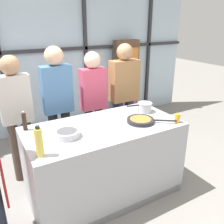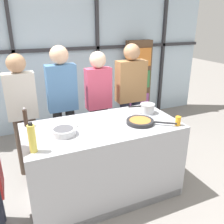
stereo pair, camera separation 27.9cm
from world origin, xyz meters
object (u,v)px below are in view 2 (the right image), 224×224
Objects in this scene: spectator_center_right at (99,99)px; mixing_bowl at (64,131)px; white_plate at (66,125)px; juice_glass_near at (178,121)px; saucepan at (147,108)px; pepper_grinder at (25,118)px; spectator_center_left at (63,100)px; spectator_far_left at (22,108)px; spectator_far_right at (131,93)px; oil_bottle at (32,138)px; frying_pan at (141,122)px.

mixing_bowl is at bearing 50.82° from spectator_center_right.
juice_glass_near is at bearing -23.08° from white_plate.
mixing_bowl is (-1.12, -0.18, -0.03)m from saucepan.
pepper_grinder is at bearing 157.00° from juice_glass_near.
spectator_center_left is at bearing 43.48° from pepper_grinder.
spectator_far_left is 1.58m from spectator_far_right.
saucepan is (0.40, -0.70, 0.03)m from spectator_center_right.
saucepan is 1.32× the size of mixing_bowl.
spectator_far_left reaches higher than oil_bottle.
pepper_grinder reaches higher than juice_glass_near.
white_plate is at bearing 29.78° from spectator_far_right.
frying_pan is 1.30m from pepper_grinder.
spectator_far_right reaches higher than pepper_grinder.
spectator_far_left is 6.55× the size of mixing_bowl.
spectator_center_left is 1.23m from oil_bottle.
spectator_center_right is 1.28m from juice_glass_near.
juice_glass_near reaches higher than frying_pan.
mixing_bowl is (-0.19, -0.88, -0.05)m from spectator_center_left.
spectator_center_left is 0.53m from spectator_center_right.
spectator_center_left is at bearing -180.00° from spectator_far_left.
frying_pan is at bearing 68.73° from spectator_far_right.
oil_bottle is (-0.52, -1.11, 0.05)m from spectator_center_left.
white_plate is at bearing 47.68° from oil_bottle.
spectator_center_left is at bearing 65.06° from oil_bottle.
pepper_grinder is (-1.05, -0.50, 0.07)m from spectator_center_right.
pepper_grinder is 1.71m from juice_glass_near.
spectator_far_left is at bearing 121.55° from white_plate.
saucepan is at bearing 143.00° from spectator_center_left.
spectator_center_left is 3.50× the size of frying_pan.
juice_glass_near is (1.04, -1.17, -0.04)m from spectator_center_left.
white_plate is (-1.17, -0.67, -0.05)m from spectator_far_right.
spectator_far_left is 1.02× the size of spectator_center_right.
white_plate is (-0.12, -0.67, -0.08)m from spectator_center_left.
spectator_center_right is 15.57× the size of juice_glass_near.
spectator_center_right reaches higher than white_plate.
spectator_far_left is at bearing 154.36° from saucepan.
pepper_grinder is (-0.53, -0.50, 0.01)m from spectator_center_left.
spectator_center_right is 5.76× the size of oil_bottle.
white_plate is 0.22m from mixing_bowl.
spectator_center_right is (1.06, 0.00, -0.01)m from spectator_far_left.
spectator_far_right reaches higher than spectator_center_right.
spectator_far_left is at bearing 90.62° from oil_bottle.
saucepan is at bearing 9.29° from mixing_bowl.
spectator_far_left is at bearing 143.45° from juice_glass_near.
spectator_center_left is 6.84× the size of mixing_bowl.
frying_pan is at bearing 141.87° from spectator_far_left.
spectator_center_left is at bearing 143.00° from saucepan.
spectator_far_right is at bearing 68.73° from frying_pan.
pepper_grinder is 2.08× the size of juice_glass_near.
juice_glass_near is (1.16, -0.49, 0.05)m from white_plate.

